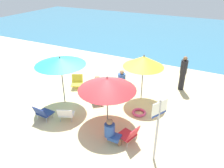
# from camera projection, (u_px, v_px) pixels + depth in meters

# --- Properties ---
(ground_plane) EXTENTS (40.00, 40.00, 0.00)m
(ground_plane) POSITION_uv_depth(u_px,v_px,m) (100.00, 107.00, 8.77)
(ground_plane) COLOR beige
(sea_water) EXTENTS (40.00, 16.00, 0.01)m
(sea_water) POSITION_uv_depth(u_px,v_px,m) (175.00, 32.00, 19.54)
(sea_water) COLOR teal
(sea_water) RESTS_ON ground_plane
(umbrella_teal) EXTENTS (1.96, 1.96, 2.02)m
(umbrella_teal) POSITION_uv_depth(u_px,v_px,m) (60.00, 61.00, 8.26)
(umbrella_teal) COLOR #4C4C51
(umbrella_teal) RESTS_ON ground_plane
(umbrella_yellow) EXTENTS (1.65, 1.65, 1.96)m
(umbrella_yellow) POSITION_uv_depth(u_px,v_px,m) (144.00, 61.00, 8.62)
(umbrella_yellow) COLOR #4C4C51
(umbrella_yellow) RESTS_ON ground_plane
(umbrella_red) EXTENTS (2.01, 2.01, 1.76)m
(umbrella_red) POSITION_uv_depth(u_px,v_px,m) (107.00, 84.00, 7.32)
(umbrella_red) COLOR #4C4C51
(umbrella_red) RESTS_ON ground_plane
(beach_chair_a) EXTENTS (0.68, 0.67, 0.59)m
(beach_chair_a) POSITION_uv_depth(u_px,v_px,m) (66.00, 114.00, 7.81)
(beach_chair_a) COLOR white
(beach_chair_a) RESTS_ON ground_plane
(beach_chair_b) EXTENTS (0.71, 0.72, 0.58)m
(beach_chair_b) POSITION_uv_depth(u_px,v_px,m) (97.00, 95.00, 8.99)
(beach_chair_b) COLOR navy
(beach_chair_b) RESTS_ON ground_plane
(beach_chair_c) EXTENTS (0.72, 0.65, 0.65)m
(beach_chair_c) POSITION_uv_depth(u_px,v_px,m) (129.00, 134.00, 6.79)
(beach_chair_c) COLOR red
(beach_chair_c) RESTS_ON ground_plane
(beach_chair_d) EXTENTS (0.56, 0.56, 0.60)m
(beach_chair_d) POSITION_uv_depth(u_px,v_px,m) (43.00, 113.00, 7.86)
(beach_chair_d) COLOR navy
(beach_chair_d) RESTS_ON ground_plane
(beach_chair_e) EXTENTS (0.71, 0.73, 0.57)m
(beach_chair_e) POSITION_uv_depth(u_px,v_px,m) (77.00, 82.00, 10.17)
(beach_chair_e) COLOR gold
(beach_chair_e) RESTS_ON ground_plane
(person_a) EXTENTS (0.30, 0.30, 1.60)m
(person_a) POSITION_uv_depth(u_px,v_px,m) (183.00, 73.00, 9.73)
(person_a) COLOR black
(person_a) RESTS_ON ground_plane
(person_b) EXTENTS (0.38, 0.57, 0.96)m
(person_b) POSITION_uv_depth(u_px,v_px,m) (121.00, 80.00, 9.84)
(person_b) COLOR #2D519E
(person_b) RESTS_ON ground_plane
(person_c) EXTENTS (0.58, 0.49, 0.95)m
(person_c) POSITION_uv_depth(u_px,v_px,m) (98.00, 86.00, 9.38)
(person_c) COLOR silver
(person_c) RESTS_ON ground_plane
(person_d) EXTENTS (0.56, 0.33, 0.88)m
(person_d) POSITION_uv_depth(u_px,v_px,m) (111.00, 131.00, 6.76)
(person_d) COLOR #2D519E
(person_d) RESTS_ON ground_plane
(warning_sign) EXTENTS (0.27, 0.49, 2.02)m
(warning_sign) POSITION_uv_depth(u_px,v_px,m) (158.00, 122.00, 5.70)
(warning_sign) COLOR #ADADB2
(warning_sign) RESTS_ON ground_plane
(swim_ring) EXTENTS (0.54, 0.54, 0.10)m
(swim_ring) POSITION_uv_depth(u_px,v_px,m) (139.00, 112.00, 8.33)
(swim_ring) COLOR #E54C7F
(swim_ring) RESTS_ON ground_plane
(beach_bag) EXTENTS (0.27, 0.35, 0.35)m
(beach_bag) POSITION_uv_depth(u_px,v_px,m) (108.00, 91.00, 9.59)
(beach_bag) COLOR #DB3866
(beach_bag) RESTS_ON ground_plane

